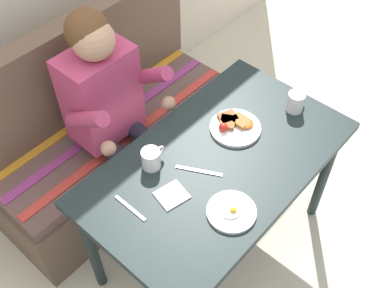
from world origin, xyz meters
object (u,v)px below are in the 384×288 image
Objects in this scene: couch at (111,135)px; fork at (130,208)px; plate_breakfast at (235,126)px; knife at (199,171)px; coffee_mug_second at (296,101)px; napkin at (172,195)px; table at (217,172)px; person at (112,104)px; coffee_mug at (151,158)px; plate_eggs at (232,212)px.

couch reaches higher than fork.
fork is at bearing 176.33° from plate_breakfast.
coffee_mug_second is at bearing -36.95° from knife.
fork is (-0.15, 0.08, -0.00)m from napkin.
person is at bearing 97.50° from table.
person is (-0.08, -0.17, 0.41)m from couch.
person is (-0.08, 0.59, 0.09)m from table.
person reaches higher than napkin.
knife is (-0.10, 0.02, 0.08)m from table.
knife is (-0.29, -0.04, -0.01)m from plate_breakfast.
couch is at bearing 105.40° from plate_breakfast.
knife is at bearing 167.85° from table.
coffee_mug is 1.00× the size of coffee_mug_second.
fork is at bearing 168.98° from coffee_mug_second.
table is 0.50m from coffee_mug_second.
person is 10.33× the size of napkin.
napkin reaches higher than knife.
napkin is at bearing -108.99° from coffee_mug.
person is 5.26× the size of plate_breakfast.
napkin is at bearing -174.86° from plate_breakfast.
couch reaches higher than coffee_mug.
fork is (-0.42, 0.10, 0.08)m from table.
coffee_mug_second is 0.69× the size of fork.
knife is at bearing -92.26° from person.
plate_eggs is 1.67× the size of napkin.
person is at bearing 83.30° from plate_eggs.
couch is 0.76m from coffee_mug.
knife is (-0.10, -0.74, 0.40)m from couch.
coffee_mug is at bearing 22.87° from fork.
table is at bearing -90.00° from couch.
plate_breakfast is 0.61m from fork.
coffee_mug_second is at bearing -7.19° from napkin.
table is 0.83m from couch.
person is at bearing 55.27° from fork.
couch is 12.20× the size of coffee_mug_second.
person is 0.59m from fork.
plate_breakfast is 1.36× the size of fork.
coffee_mug_second reaches higher than plate_breakfast.
table is 6.00× the size of knife.
knife is at bearing -57.33° from coffee_mug.
coffee_mug_second is at bearing -50.02° from person.
coffee_mug_second is 0.59m from knife.
plate_breakfast is at bearing 154.52° from coffee_mug_second.
napkin is (-0.46, -0.04, -0.01)m from plate_breakfast.
coffee_mug_second is (0.65, 0.14, 0.04)m from plate_eggs.
napkin is at bearing -27.59° from fork.
couch is 12.27× the size of napkin.
person is at bearing -113.93° from couch.
table is 10.17× the size of coffee_mug.
person is 10.27× the size of coffee_mug.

